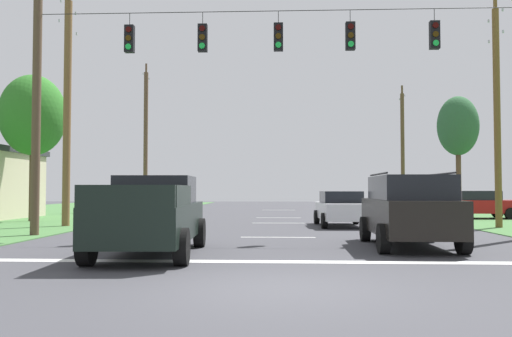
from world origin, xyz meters
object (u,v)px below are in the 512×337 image
Objects in this scene: pickup_truck at (152,215)px; tree_roadside_left at (458,127)px; overhead_signal_span at (278,98)px; suv_black at (409,209)px; distant_car_oncoming at (477,204)px; utility_pole_far_right at (403,150)px; tree_roadside_right at (33,116)px; utility_pole_far_left at (146,140)px; utility_pole_mid_left at (67,107)px; utility_pole_mid_right at (497,111)px; distant_car_crossing_white at (341,208)px.

pickup_truck is 0.74× the size of tree_roadside_left.
suv_black is (3.63, -3.07, -3.67)m from overhead_signal_span.
utility_pole_far_right is (-1.82, 9.33, 3.65)m from distant_car_oncoming.
tree_roadside_left reaches higher than distant_car_oncoming.
utility_pole_far_right is 5.52m from tree_roadside_left.
overhead_signal_span reaches higher than tree_roadside_right.
tree_roadside_left is at bearing 54.47° from overhead_signal_span.
overhead_signal_span is 1.61× the size of utility_pole_far_left.
utility_pole_mid_left reaches higher than tree_roadside_left.
overhead_signal_span reaches higher than tree_roadside_left.
tree_roadside_left is (0.51, 4.45, 4.75)m from distant_car_oncoming.
tree_roadside_right is at bearing 147.42° from overhead_signal_span.
tree_roadside_left is at bearing 55.36° from pickup_truck.
suv_black is at bearing 16.26° from pickup_truck.
overhead_signal_span is at bearing -125.53° from tree_roadside_left.
utility_pole_mid_right reaches higher than distant_car_oncoming.
distant_car_crossing_white is 7.64m from utility_pole_mid_right.
distant_car_oncoming is 6.52m from tree_roadside_left.
distant_car_crossing_white is at bearing -112.02° from utility_pole_far_right.
utility_pole_far_right is 18.54m from utility_pole_far_left.
utility_pole_far_right is at bearing 3.18° from utility_pole_far_left.
distant_car_oncoming is at bearing 8.53° from tree_roadside_right.
utility_pole_mid_right is 0.92× the size of utility_pole_mid_left.
overhead_signal_span is 2.30× the size of tree_roadside_left.
distant_car_oncoming is at bearing 49.71° from pickup_truck.
utility_pole_far_right is 1.24× the size of tree_roadside_right.
distant_car_oncoming is 0.45× the size of utility_pole_mid_right.
suv_black reaches higher than distant_car_crossing_white.
pickup_truck is 25.83m from utility_pole_far_left.
utility_pole_mid_right is at bearing 37.65° from pickup_truck.
tree_roadside_left is at bearing 50.80° from distant_car_crossing_white.
tree_roadside_right is (-2.71, -11.76, 0.12)m from utility_pole_far_left.
utility_pole_far_left is at bearing 169.51° from tree_roadside_left.
utility_pole_far_left is at bearing 91.50° from utility_pole_mid_left.
overhead_signal_span is at bearing 58.26° from pickup_truck.
utility_pole_far_right is 24.78m from tree_roadside_right.
distant_car_oncoming is (8.04, 6.04, 0.00)m from distant_car_crossing_white.
utility_pole_mid_right reaches higher than pickup_truck.
suv_black is 1.12× the size of distant_car_oncoming.
utility_pole_far_left reaches higher than tree_roadside_right.
overhead_signal_span is 1.77× the size of utility_pole_mid_right.
distant_car_oncoming is (10.74, 11.31, -3.94)m from overhead_signal_span.
overhead_signal_span is 6.00m from suv_black.
distant_car_crossing_white is at bearing 3.63° from utility_pole_mid_left.
pickup_truck is 21.43m from distant_car_oncoming.
utility_pole_mid_right reaches higher than suv_black.
overhead_signal_span reaches higher than distant_car_crossing_white.
overhead_signal_span is at bearing -133.52° from distant_car_oncoming.
utility_pole_mid_right is 1.30× the size of tree_roadside_left.
utility_pole_far_left is (-6.47, 24.65, 4.20)m from pickup_truck.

